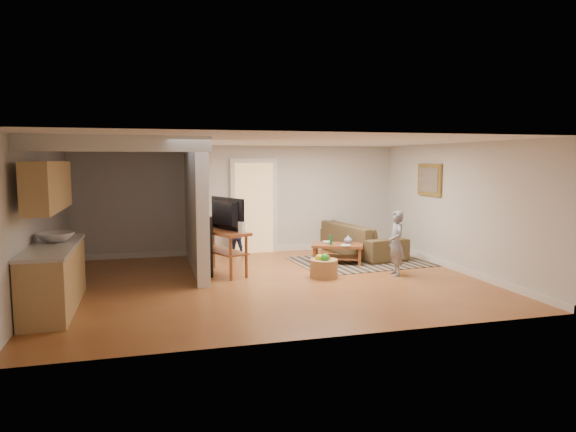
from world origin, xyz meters
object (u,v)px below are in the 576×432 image
object	(u,v)px
sofa	(359,254)
toy_basket	(324,267)
tv_console	(223,234)
coffee_table	(338,248)
toddler	(236,255)
speaker_left	(210,247)
speaker_right	(206,243)
child	(395,275)

from	to	relation	value
sofa	toy_basket	distance (m)	2.57
tv_console	coffee_table	bearing A→B (deg)	-15.22
toddler	coffee_table	bearing A→B (deg)	162.95
tv_console	toddler	xyz separation A→B (m)	(0.56, 1.82, -0.77)
sofa	coffee_table	bearing A→B (deg)	125.38
sofa	toy_basket	bearing A→B (deg)	132.14
coffee_table	speaker_left	xyz separation A→B (m)	(-2.75, -0.59, 0.25)
speaker_left	speaker_right	distance (m)	0.75
coffee_table	speaker_left	bearing A→B (deg)	-167.90
toy_basket	child	world-z (taller)	child
speaker_right	toy_basket	world-z (taller)	speaker_right
coffee_table	speaker_right	xyz separation A→B (m)	(-2.75, 0.16, 0.21)
coffee_table	tv_console	bearing A→B (deg)	-171.63
speaker_right	toddler	size ratio (longest dim) A/B	1.12
tv_console	child	xyz separation A→B (m)	(3.13, -0.98, -0.77)
speaker_left	toy_basket	distance (m)	2.14
toddler	tv_console	bearing A→B (deg)	93.01
toy_basket	toddler	size ratio (longest dim) A/B	0.54
tv_console	speaker_left	xyz separation A→B (m)	(-0.27, -0.22, -0.20)
speaker_left	toddler	distance (m)	2.28
speaker_right	child	world-z (taller)	speaker_right
tv_console	toy_basket	bearing A→B (deg)	-47.91
coffee_table	child	xyz separation A→B (m)	(0.65, -1.34, -0.32)
speaker_left	toy_basket	bearing A→B (deg)	-3.33
speaker_right	toy_basket	bearing A→B (deg)	-35.79
tv_console	speaker_left	bearing A→B (deg)	-163.51
toy_basket	toddler	distance (m)	2.89
speaker_right	sofa	bearing A→B (deg)	8.25
sofa	toy_basket	world-z (taller)	toy_basket
sofa	speaker_right	size ratio (longest dim) A/B	2.31
sofa	speaker_left	distance (m)	3.92
speaker_left	toy_basket	xyz separation A→B (m)	(2.03, -0.57, -0.38)
speaker_left	speaker_right	xyz separation A→B (m)	(0.00, 0.75, -0.03)
speaker_right	child	size ratio (longest dim) A/B	0.87
sofa	toddler	size ratio (longest dim) A/B	2.59
tv_console	child	world-z (taller)	tv_console
sofa	tv_console	bearing A→B (deg)	100.21
sofa	speaker_right	xyz separation A→B (m)	(-3.60, -0.70, 0.53)
speaker_left	toy_basket	size ratio (longest dim) A/B	2.19
speaker_left	speaker_right	bearing A→B (deg)	102.42
tv_console	toy_basket	xyz separation A→B (m)	(1.76, -0.80, -0.57)
sofa	child	world-z (taller)	child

